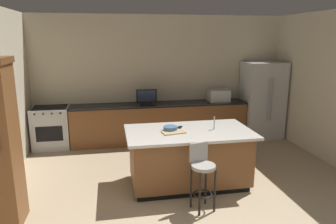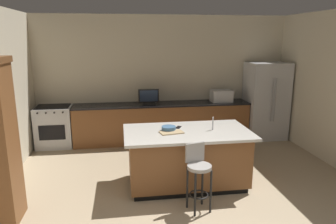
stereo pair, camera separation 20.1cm
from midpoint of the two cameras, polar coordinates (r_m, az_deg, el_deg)
The scene contains 13 objects.
wall_back at distance 7.59m, azimuth -0.14°, elevation 6.20°, with size 6.44×0.12×2.92m, color beige.
counter_back at distance 7.41m, azimuth -0.25°, elevation -1.91°, with size 4.09×0.62×0.92m.
kitchen_island at distance 5.27m, azimuth 4.56°, elevation -8.21°, with size 2.05×1.16×0.94m.
refrigerator at distance 7.99m, azimuth 17.97°, elevation 1.95°, with size 0.93×0.77×1.84m.
range_oven at distance 7.47m, azimuth -19.17°, elevation -2.50°, with size 0.78×0.63×0.94m.
microwave at distance 7.60m, azimuth 10.40°, elevation 2.89°, with size 0.48×0.36×0.28m, color #B7BABF.
tv_monitor at distance 7.18m, azimuth -2.73°, elevation 2.65°, with size 0.46×0.16×0.35m.
sink_faucet_back at distance 7.35m, azimuth -1.46°, elevation 2.60°, with size 0.02×0.02×0.24m, color #B2B2B7.
sink_faucet_island at distance 5.20m, azimuth 9.24°, elevation -2.05°, with size 0.02×0.02×0.22m, color #B2B2B7.
bar_stool_center at distance 4.52m, azimuth 6.78°, elevation -10.69°, with size 0.35×0.37×0.97m.
fruit_bowl at distance 5.11m, azimuth 1.26°, elevation -3.01°, with size 0.23×0.23×0.07m, color #3F668C.
cell_phone at distance 5.30m, azimuth 3.00°, elevation -2.79°, with size 0.07×0.15×0.01m, color black.
cutting_board at distance 5.00m, azimuth 1.79°, elevation -3.70°, with size 0.36×0.21×0.02m, color tan.
Camera 2 is at (-1.01, -2.52, 2.42)m, focal length 33.60 mm.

